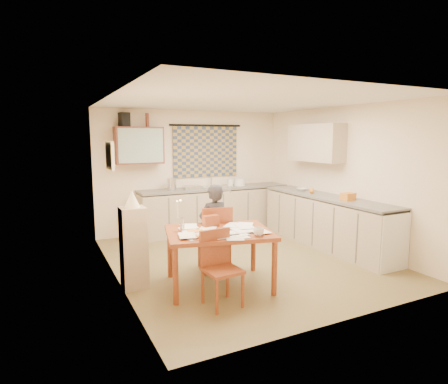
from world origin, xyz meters
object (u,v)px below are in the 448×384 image
counter_right (326,221)px  shelf_stand (134,248)px  person (214,228)px  chair_far (215,250)px  counter_back (217,209)px  dining_table (219,258)px  stove (380,238)px

counter_right → shelf_stand: bearing=-174.1°
counter_right → person: bearing=-172.9°
chair_far → shelf_stand: (-1.21, -0.11, 0.23)m
counter_back → counter_right: bearing=-56.6°
counter_back → dining_table: bearing=-114.8°
shelf_stand → counter_back: bearing=45.2°
chair_far → shelf_stand: bearing=16.0°
counter_back → stove: 3.37m
counter_right → chair_far: 2.35m
counter_right → dining_table: size_ratio=1.91×
stove → chair_far: 2.52m
counter_back → chair_far: (-1.07, -2.18, -0.15)m
dining_table → chair_far: bearing=84.7°
stove → person: size_ratio=0.69×
shelf_stand → counter_right: bearing=5.9°
counter_right → chair_far: chair_far is taller
counter_back → person: bearing=-116.3°
dining_table → chair_far: (0.19, 0.56, -0.08)m
counter_right → person: (-2.36, -0.30, 0.19)m
counter_right → person: person is taller
counter_back → shelf_stand: 3.23m
counter_right → chair_far: (-2.33, -0.25, -0.15)m
person → chair_far: bearing=-131.4°
counter_right → shelf_stand: (-3.54, -0.37, 0.08)m
stove → chair_far: chair_far is taller
counter_right → shelf_stand: size_ratio=2.76×
stove → person: bearing=158.9°
stove → counter_right: bearing=90.0°
stove → dining_table: 2.56m
chair_far → dining_table: bearing=81.5°
dining_table → stove: bearing=5.0°
counter_right → person: 2.39m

